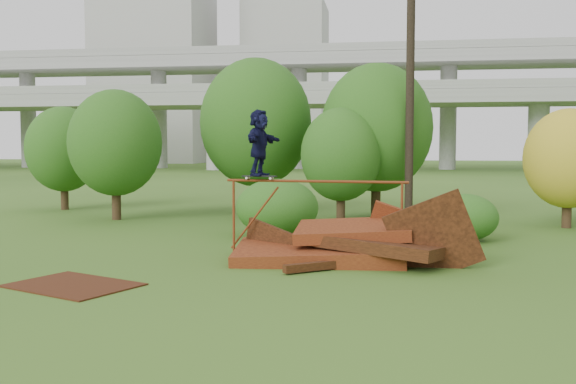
# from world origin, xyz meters

# --- Properties ---
(ground) EXTENTS (240.00, 240.00, 0.00)m
(ground) POSITION_xyz_m (0.00, 0.00, 0.00)
(ground) COLOR #2D5116
(ground) RESTS_ON ground
(scrap_pile) EXTENTS (5.76, 3.21, 2.21)m
(scrap_pile) POSITION_xyz_m (0.54, 1.90, 0.36)
(scrap_pile) COLOR #41160B
(scrap_pile) RESTS_ON ground
(grind_rail) EXTENTS (4.35, 0.50, 1.89)m
(grind_rail) POSITION_xyz_m (-0.17, 2.09, 1.46)
(grind_rail) COLOR maroon
(grind_rail) RESTS_ON ground
(skateboard) EXTENTS (0.85, 0.31, 0.09)m
(skateboard) POSITION_xyz_m (-1.53, 2.23, 1.96)
(skateboard) COLOR black
(skateboard) RESTS_ON grind_rail
(skater) EXTENTS (0.84, 1.55, 1.59)m
(skater) POSITION_xyz_m (-1.53, 2.23, 2.77)
(skater) COLOR black
(skater) RESTS_ON skateboard
(flat_plate) EXTENTS (2.80, 2.46, 0.03)m
(flat_plate) POSITION_xyz_m (-4.45, -1.54, 0.01)
(flat_plate) COLOR #3C1B0C
(flat_plate) RESTS_ON ground
(tree_0) EXTENTS (3.37, 3.37, 4.76)m
(tree_0) POSITION_xyz_m (-8.26, 9.30, 2.81)
(tree_0) COLOR black
(tree_0) RESTS_ON ground
(tree_1) EXTENTS (4.47, 4.47, 6.21)m
(tree_1) POSITION_xyz_m (-3.65, 12.39, 3.64)
(tree_1) COLOR black
(tree_1) RESTS_ON ground
(tree_2) EXTENTS (2.88, 2.88, 4.06)m
(tree_2) POSITION_xyz_m (-0.06, 9.77, 2.39)
(tree_2) COLOR black
(tree_2) RESTS_ON ground
(tree_3) EXTENTS (4.17, 4.17, 5.78)m
(tree_3) POSITION_xyz_m (1.15, 11.29, 3.38)
(tree_3) COLOR black
(tree_3) RESTS_ON ground
(tree_4) EXTENTS (2.85, 2.85, 3.93)m
(tree_4) POSITION_xyz_m (7.42, 9.19, 2.29)
(tree_4) COLOR black
(tree_4) RESTS_ON ground
(tree_6) EXTENTS (3.14, 3.14, 4.39)m
(tree_6) POSITION_xyz_m (-12.00, 12.56, 2.57)
(tree_6) COLOR black
(tree_6) RESTS_ON ground
(shrub_left) EXTENTS (2.48, 2.29, 1.72)m
(shrub_left) POSITION_xyz_m (-1.71, 5.90, 0.86)
(shrub_left) COLOR #205015
(shrub_left) RESTS_ON ground
(shrub_right) EXTENTS (1.90, 1.74, 1.35)m
(shrub_right) POSITION_xyz_m (3.71, 5.64, 0.67)
(shrub_right) COLOR #205015
(shrub_right) RESTS_ON ground
(utility_pole) EXTENTS (1.40, 0.28, 10.86)m
(utility_pole) POSITION_xyz_m (2.29, 9.38, 5.50)
(utility_pole) COLOR black
(utility_pole) RESTS_ON ground
(freeway_overpass) EXTENTS (160.00, 15.00, 13.70)m
(freeway_overpass) POSITION_xyz_m (0.00, 62.92, 10.32)
(freeway_overpass) COLOR gray
(freeway_overpass) RESTS_ON ground
(building_left) EXTENTS (18.00, 16.00, 35.00)m
(building_left) POSITION_xyz_m (-38.00, 95.00, 17.50)
(building_left) COLOR #9E9E99
(building_left) RESTS_ON ground
(building_right) EXTENTS (14.00, 14.00, 28.00)m
(building_right) POSITION_xyz_m (-16.00, 102.00, 14.00)
(building_right) COLOR #9E9E99
(building_right) RESTS_ON ground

